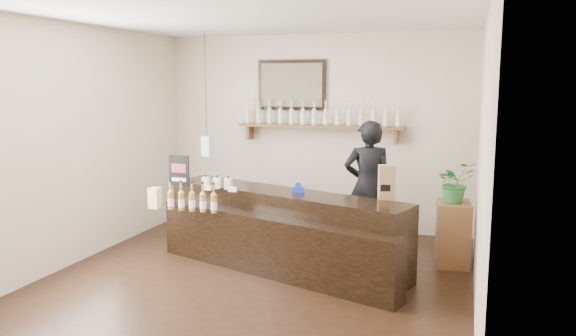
# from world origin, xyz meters

# --- Properties ---
(ground) EXTENTS (5.00, 5.00, 0.00)m
(ground) POSITION_xyz_m (0.00, 0.00, 0.00)
(ground) COLOR black
(ground) RESTS_ON ground
(room_shell) EXTENTS (5.00, 5.00, 5.00)m
(room_shell) POSITION_xyz_m (0.00, 0.00, 1.70)
(room_shell) COLOR beige
(room_shell) RESTS_ON ground
(back_wall_decor) EXTENTS (2.66, 0.96, 1.69)m
(back_wall_decor) POSITION_xyz_m (-0.14, 2.37, 1.75)
(back_wall_decor) COLOR brown
(back_wall_decor) RESTS_ON ground
(counter) EXTENTS (3.13, 1.80, 1.02)m
(counter) POSITION_xyz_m (0.10, 0.58, 0.41)
(counter) COLOR black
(counter) RESTS_ON ground
(promo_sign) EXTENTS (0.27, 0.02, 0.37)m
(promo_sign) POSITION_xyz_m (-1.20, 0.63, 1.06)
(promo_sign) COLOR black
(promo_sign) RESTS_ON counter
(paper_bag) EXTENTS (0.20, 0.17, 0.37)m
(paper_bag) POSITION_xyz_m (1.31, 0.63, 1.06)
(paper_bag) COLOR olive
(paper_bag) RESTS_ON counter
(tape_dispenser) EXTENTS (0.15, 0.08, 0.12)m
(tape_dispenser) POSITION_xyz_m (0.29, 0.69, 0.92)
(tape_dispenser) COLOR #1734A1
(tape_dispenser) RESTS_ON counter
(side_cabinet) EXTENTS (0.42, 0.55, 0.74)m
(side_cabinet) POSITION_xyz_m (2.00, 1.29, 0.37)
(side_cabinet) COLOR brown
(side_cabinet) RESTS_ON ground
(potted_plant) EXTENTS (0.56, 0.55, 0.48)m
(potted_plant) POSITION_xyz_m (2.00, 1.29, 0.98)
(potted_plant) COLOR #2A6930
(potted_plant) RESTS_ON side_cabinet
(shopkeeper) EXTENTS (0.79, 0.64, 1.87)m
(shopkeeper) POSITION_xyz_m (0.95, 1.55, 0.94)
(shopkeeper) COLOR black
(shopkeeper) RESTS_ON ground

